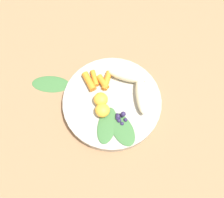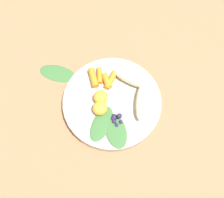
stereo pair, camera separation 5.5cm
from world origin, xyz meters
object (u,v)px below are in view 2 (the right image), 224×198
(orange_segment_near, at_px, (100,108))
(banana_peeled_left, at_px, (132,79))
(banana_peeled_right, at_px, (142,101))
(bowl, at_px, (112,102))
(kale_leaf_stray, at_px, (57,73))

(orange_segment_near, bearing_deg, banana_peeled_left, -100.65)
(banana_peeled_left, distance_m, banana_peeled_right, 0.07)
(orange_segment_near, bearing_deg, bowl, -103.67)
(bowl, distance_m, banana_peeled_right, 0.09)
(banana_peeled_left, bearing_deg, bowl, 73.45)
(banana_peeled_right, relative_size, orange_segment_near, 2.74)
(banana_peeled_right, relative_size, kale_leaf_stray, 0.95)
(bowl, xyz_separation_m, orange_segment_near, (0.01, 0.04, 0.03))
(banana_peeled_right, bearing_deg, banana_peeled_left, 28.15)
(banana_peeled_right, xyz_separation_m, orange_segment_near, (0.08, 0.08, -0.00))
(bowl, xyz_separation_m, kale_leaf_stray, (0.20, 0.01, -0.01))
(banana_peeled_left, height_order, banana_peeled_right, same)
(banana_peeled_left, height_order, orange_segment_near, banana_peeled_left)
(banana_peeled_right, bearing_deg, bowl, 91.81)
(bowl, relative_size, banana_peeled_right, 2.53)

